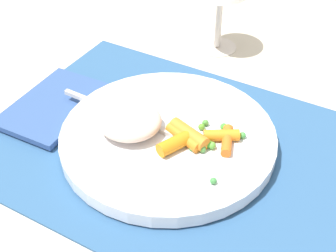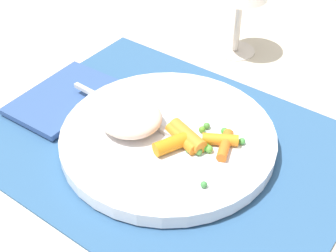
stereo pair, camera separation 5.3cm
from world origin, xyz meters
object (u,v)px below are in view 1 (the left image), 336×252
object	(u,v)px
carrot_portion	(194,138)
napkin	(55,105)
plate	(168,138)
fork	(141,120)
rice_mound	(129,120)

from	to	relation	value
carrot_portion	napkin	xyz separation A→B (m)	(-0.21, -0.01, -0.02)
plate	fork	bearing A→B (deg)	178.05
napkin	plate	bearing A→B (deg)	4.40
plate	fork	size ratio (longest dim) A/B	1.33
carrot_portion	napkin	bearing A→B (deg)	-176.96
carrot_portion	napkin	distance (m)	0.21
rice_mound	napkin	distance (m)	0.13
rice_mound	fork	size ratio (longest dim) A/B	0.41
fork	napkin	size ratio (longest dim) A/B	1.36
plate	rice_mound	world-z (taller)	rice_mound
plate	rice_mound	bearing A→B (deg)	-156.07
rice_mound	fork	bearing A→B (deg)	80.34
carrot_portion	fork	distance (m)	0.08
carrot_portion	rice_mound	bearing A→B (deg)	-167.92
carrot_portion	fork	xyz separation A→B (m)	(-0.08, 0.00, -0.00)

